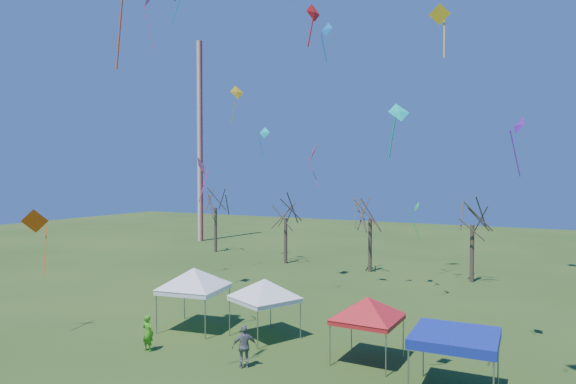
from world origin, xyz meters
name	(u,v)px	position (x,y,z in m)	size (l,w,h in m)	color
ground	(234,374)	(0.00, 0.00, 0.00)	(140.00, 140.00, 0.00)	#294817
radio_mast	(200,141)	(-28.00, 34.00, 12.50)	(0.70, 0.70, 25.00)	silver
tree_0	(215,192)	(-20.85, 27.38, 6.49)	(3.83, 3.83, 8.44)	#3D2D21
tree_1	(286,202)	(-10.77, 24.65, 5.79)	(3.42, 3.42, 7.54)	#3D2D21
tree_2	(370,199)	(-2.37, 24.38, 6.29)	(3.71, 3.71, 8.18)	#3D2D21
tree_3	(473,204)	(6.03, 24.04, 6.08)	(3.59, 3.59, 7.91)	#3D2D21
tent_white_west	(194,272)	(-5.48, 4.27, 3.10)	(4.30, 4.30, 3.84)	gray
tent_white_mid	(265,283)	(-1.33, 4.78, 2.82)	(3.72, 3.72, 3.50)	gray
tent_red	(368,301)	(4.49, 3.98, 2.73)	(3.84, 3.84, 3.38)	gray
tent_blue	(455,338)	(8.60, 2.08, 2.24)	(3.23, 3.23, 2.43)	gray
person_grey	(244,346)	(0.01, 0.80, 0.93)	(1.09, 0.45, 1.86)	slate
person_green	(148,333)	(-5.19, 0.43, 0.86)	(0.63, 0.41, 1.73)	#40A31A
kite_27	(399,113)	(6.74, 0.78, 10.64)	(0.99, 0.96, 2.08)	#0ED4B3
kite_14	(35,221)	(-11.98, -0.51, 5.96)	(1.37, 1.34, 3.57)	#FF4B0D
kite_24	(327,30)	(-1.71, 13.48, 17.89)	(1.00, 0.67, 2.54)	#1578E9
kite_25	(314,13)	(2.71, 2.05, 15.18)	(0.49, 0.85, 1.86)	red
kite_11	(313,153)	(-4.99, 18.35, 10.08)	(1.21, 1.65, 3.29)	#DB306B
kite_1	(202,166)	(-4.35, 3.57, 8.82)	(1.13, 1.01, 2.38)	#F536B6
kite_2	(237,92)	(-15.01, 22.89, 16.11)	(1.16, 1.57, 3.63)	gold
kite_22	(416,208)	(2.59, 20.21, 5.90)	(1.05, 1.13, 3.03)	green
kite_17	(518,127)	(10.29, 7.62, 10.54)	(0.83, 0.98, 2.73)	#6818AB
kite_9	(440,16)	(8.24, 0.51, 13.86)	(0.77, 0.39, 1.90)	yellow
kite_13	(264,133)	(-12.13, 23.04, 12.20)	(1.07, 0.76, 2.71)	#0ED5C8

